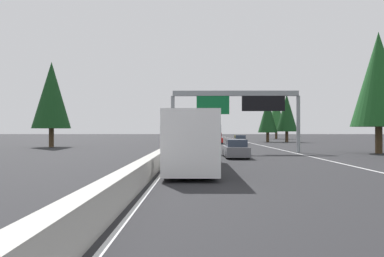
{
  "coord_description": "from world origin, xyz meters",
  "views": [
    {
      "loc": [
        -1.14,
        -1.95,
        2.18
      ],
      "look_at": [
        58.66,
        -1.36,
        2.5
      ],
      "focal_mm": 34.2,
      "sensor_mm": 36.0,
      "label": 1
    }
  ],
  "objects_px": {
    "conifer_right_near": "(379,79)",
    "conifer_right_distant": "(276,114)",
    "bus_mid_left": "(192,139)",
    "sedan_near_right": "(236,149)",
    "oncoming_near": "(173,137)",
    "pickup_mid_right": "(216,138)",
    "sign_gantry_overhead": "(237,103)",
    "conifer_right_mid": "(287,113)",
    "conifer_left_near": "(51,95)",
    "box_truck_mid_center": "(212,133)",
    "conifer_right_far": "(268,116)",
    "sedan_far_center": "(215,135)",
    "sedan_distant_a": "(240,140)"
  },
  "relations": [
    {
      "from": "bus_mid_left",
      "to": "conifer_right_distant",
      "type": "xyz_separation_m",
      "value": [
        73.44,
        -20.97,
        4.81
      ]
    },
    {
      "from": "box_truck_mid_center",
      "to": "conifer_right_mid",
      "type": "distance_m",
      "value": 19.28
    },
    {
      "from": "sedan_near_right",
      "to": "conifer_left_near",
      "type": "xyz_separation_m",
      "value": [
        18.23,
        22.03,
        6.1
      ]
    },
    {
      "from": "bus_mid_left",
      "to": "sedan_near_right",
      "type": "relative_size",
      "value": 2.61
    },
    {
      "from": "oncoming_near",
      "to": "conifer_right_near",
      "type": "height_order",
      "value": "conifer_right_near"
    },
    {
      "from": "sign_gantry_overhead",
      "to": "conifer_right_far",
      "type": "relative_size",
      "value": 1.55
    },
    {
      "from": "conifer_right_near",
      "to": "conifer_right_far",
      "type": "distance_m",
      "value": 34.15
    },
    {
      "from": "oncoming_near",
      "to": "conifer_right_mid",
      "type": "xyz_separation_m",
      "value": [
        -10.67,
        -22.2,
        4.81
      ]
    },
    {
      "from": "bus_mid_left",
      "to": "sedan_near_right",
      "type": "distance_m",
      "value": 9.19
    },
    {
      "from": "sedan_near_right",
      "to": "sedan_distant_a",
      "type": "relative_size",
      "value": 1.0
    },
    {
      "from": "sedan_distant_a",
      "to": "conifer_right_near",
      "type": "height_order",
      "value": "conifer_right_near"
    },
    {
      "from": "oncoming_near",
      "to": "conifer_right_mid",
      "type": "relative_size",
      "value": 0.49
    },
    {
      "from": "bus_mid_left",
      "to": "sedan_far_center",
      "type": "bearing_deg",
      "value": -3.83
    },
    {
      "from": "conifer_right_near",
      "to": "conifer_left_near",
      "type": "distance_m",
      "value": 38.35
    },
    {
      "from": "pickup_mid_right",
      "to": "conifer_right_far",
      "type": "height_order",
      "value": "conifer_right_far"
    },
    {
      "from": "conifer_right_mid",
      "to": "conifer_left_near",
      "type": "bearing_deg",
      "value": 121.03
    },
    {
      "from": "conifer_right_mid",
      "to": "conifer_right_near",
      "type": "bearing_deg",
      "value": -179.74
    },
    {
      "from": "conifer_right_near",
      "to": "conifer_right_distant",
      "type": "relative_size",
      "value": 1.08
    },
    {
      "from": "sedan_near_right",
      "to": "oncoming_near",
      "type": "height_order",
      "value": "same"
    },
    {
      "from": "box_truck_mid_center",
      "to": "conifer_right_near",
      "type": "xyz_separation_m",
      "value": [
        -47.37,
        -13.8,
        5.42
      ]
    },
    {
      "from": "bus_mid_left",
      "to": "pickup_mid_right",
      "type": "relative_size",
      "value": 2.05
    },
    {
      "from": "box_truck_mid_center",
      "to": "conifer_right_far",
      "type": "distance_m",
      "value": 17.1
    },
    {
      "from": "sign_gantry_overhead",
      "to": "bus_mid_left",
      "type": "distance_m",
      "value": 16.01
    },
    {
      "from": "sign_gantry_overhead",
      "to": "sedan_far_center",
      "type": "height_order",
      "value": "sign_gantry_overhead"
    },
    {
      "from": "sign_gantry_overhead",
      "to": "oncoming_near",
      "type": "distance_m",
      "value": 45.05
    },
    {
      "from": "conifer_right_mid",
      "to": "conifer_right_distant",
      "type": "bearing_deg",
      "value": -8.03
    },
    {
      "from": "sedan_near_right",
      "to": "oncoming_near",
      "type": "relative_size",
      "value": 1.0
    },
    {
      "from": "sedan_near_right",
      "to": "oncoming_near",
      "type": "distance_m",
      "value": 51.24
    },
    {
      "from": "sedan_near_right",
      "to": "pickup_mid_right",
      "type": "xyz_separation_m",
      "value": [
        32.01,
        -0.17,
        0.23
      ]
    },
    {
      "from": "conifer_right_far",
      "to": "conifer_right_distant",
      "type": "xyz_separation_m",
      "value": [
        25.52,
        -7.24,
        1.55
      ]
    },
    {
      "from": "sign_gantry_overhead",
      "to": "conifer_left_near",
      "type": "xyz_separation_m",
      "value": [
        11.58,
        22.91,
        1.95
      ]
    },
    {
      "from": "box_truck_mid_center",
      "to": "conifer_right_near",
      "type": "relative_size",
      "value": 0.74
    },
    {
      "from": "pickup_mid_right",
      "to": "conifer_right_near",
      "type": "distance_m",
      "value": 30.52
    },
    {
      "from": "bus_mid_left",
      "to": "oncoming_near",
      "type": "xyz_separation_m",
      "value": [
        59.04,
        4.76,
        -1.03
      ]
    },
    {
      "from": "sedan_far_center",
      "to": "conifer_left_near",
      "type": "bearing_deg",
      "value": 161.94
    },
    {
      "from": "conifer_right_far",
      "to": "conifer_left_near",
      "type": "xyz_separation_m",
      "value": [
        -21.23,
        32.35,
        1.81
      ]
    },
    {
      "from": "oncoming_near",
      "to": "conifer_right_near",
      "type": "relative_size",
      "value": 0.38
    },
    {
      "from": "sedan_near_right",
      "to": "sign_gantry_overhead",
      "type": "bearing_deg",
      "value": -7.56
    },
    {
      "from": "bus_mid_left",
      "to": "sedan_distant_a",
      "type": "bearing_deg",
      "value": -11.09
    },
    {
      "from": "pickup_mid_right",
      "to": "sedan_distant_a",
      "type": "distance_m",
      "value": 5.73
    },
    {
      "from": "sedan_far_center",
      "to": "sedan_distant_a",
      "type": "bearing_deg",
      "value": 179.98
    },
    {
      "from": "pickup_mid_right",
      "to": "sedan_distant_a",
      "type": "height_order",
      "value": "pickup_mid_right"
    },
    {
      "from": "bus_mid_left",
      "to": "pickup_mid_right",
      "type": "height_order",
      "value": "bus_mid_left"
    },
    {
      "from": "box_truck_mid_center",
      "to": "sedan_far_center",
      "type": "xyz_separation_m",
      "value": [
        44.02,
        -3.27,
        -0.93
      ]
    },
    {
      "from": "sedan_far_center",
      "to": "conifer_right_mid",
      "type": "height_order",
      "value": "conifer_right_mid"
    },
    {
      "from": "bus_mid_left",
      "to": "box_truck_mid_center",
      "type": "bearing_deg",
      "value": -3.53
    },
    {
      "from": "conifer_right_far",
      "to": "sedan_near_right",
      "type": "bearing_deg",
      "value": 165.34
    },
    {
      "from": "pickup_mid_right",
      "to": "box_truck_mid_center",
      "type": "xyz_separation_m",
      "value": [
        20.95,
        -0.21,
        0.7
      ]
    },
    {
      "from": "sedan_near_right",
      "to": "oncoming_near",
      "type": "xyz_separation_m",
      "value": [
        50.58,
        8.18,
        0.0
      ]
    },
    {
      "from": "sign_gantry_overhead",
      "to": "pickup_mid_right",
      "type": "xyz_separation_m",
      "value": [
        25.37,
        0.71,
        -3.92
      ]
    }
  ]
}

